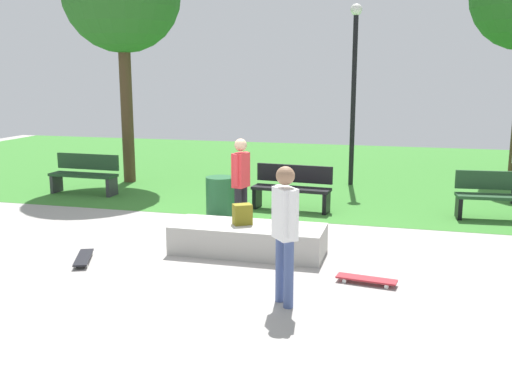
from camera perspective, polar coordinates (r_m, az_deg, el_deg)
name	(u,v)px	position (r m, az deg, el deg)	size (l,w,h in m)	color
ground_plane	(219,244)	(9.61, -3.69, -5.12)	(28.00, 28.00, 0.00)	#9E9993
grass_lawn	(304,169)	(17.10, 4.69, 2.28)	(26.60, 12.21, 0.01)	#387A2D
concrete_ledge	(248,239)	(9.08, -0.77, -4.63)	(2.37, 0.90, 0.45)	#A8A59E
backpack_on_ledge	(242,214)	(9.04, -1.35, -2.20)	(0.28, 0.20, 0.32)	olive
skater_performing_trick	(285,225)	(6.90, 2.85, -3.26)	(0.36, 0.37, 1.70)	#3F5184
skater_watching	(241,178)	(10.14, -1.50, 1.37)	(0.27, 0.42, 1.65)	black
skateboard_by_ledge	(366,279)	(7.97, 10.78, -8.39)	(0.82, 0.31, 0.08)	#A5262D
skateboard_spare	(84,258)	(9.08, -16.55, -6.18)	(0.50, 0.81, 0.08)	black
park_bench_center_lawn	(499,195)	(12.04, 22.74, -0.23)	(1.63, 0.60, 0.91)	#1E4223
park_bench_far_left	(85,173)	(14.05, -16.44, 1.78)	(1.62, 0.53, 0.91)	#1E4223
park_bench_by_oak	(292,187)	(11.90, 3.57, 0.52)	(1.63, 0.61, 0.91)	black
lamp_post	(354,78)	(14.56, 9.59, 10.99)	(0.28, 0.28, 4.37)	black
trash_bin	(220,197)	(11.38, -3.52, -0.46)	(0.56, 0.56, 0.78)	#1E592D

